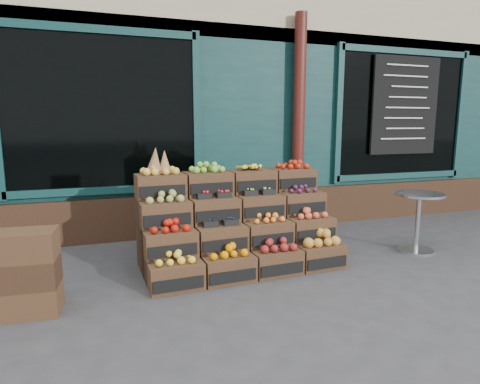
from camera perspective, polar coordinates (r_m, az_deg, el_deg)
name	(u,v)px	position (r m, az deg, el deg)	size (l,w,h in m)	color
ground	(281,285)	(4.16, 5.88, -13.02)	(60.00, 60.00, 0.00)	#373739
shop_facade	(181,86)	(8.78, -8.36, 14.75)	(12.00, 6.24, 4.80)	#0E3231
crate_display	(237,228)	(4.62, -0.50, -5.18)	(2.21, 1.15, 1.36)	#452C1B
spare_crates	(28,273)	(3.88, -27.97, -10.13)	(0.51, 0.38, 0.73)	#452C1B
bistro_table	(418,215)	(5.51, 23.99, -3.06)	(0.60, 0.60, 0.75)	silver
shopkeeper	(102,166)	(6.34, -19.06, 3.55)	(0.72, 0.47, 1.97)	#1D6626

